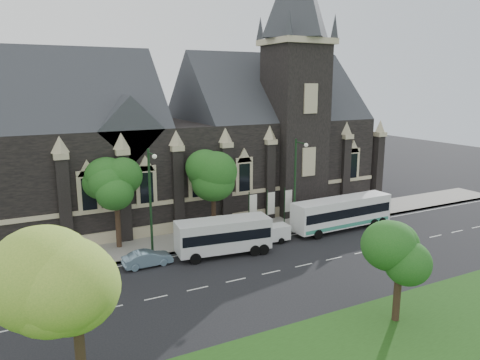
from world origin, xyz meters
TOP-DOWN VIEW (x-y plane):
  - ground at (0.00, 0.00)m, footprint 160.00×160.00m
  - sidewalk at (0.00, 9.50)m, footprint 80.00×5.00m
  - museum at (5.12, 18.78)m, footprint 40.00×17.70m
  - tree_park_near at (-11.77, -8.77)m, footprint 4.42×4.42m
  - tree_park_east at (6.18, -9.32)m, footprint 3.40×3.40m
  - tree_walk_right at (3.21, 10.71)m, footprint 4.08×4.08m
  - tree_walk_left at (-5.80, 10.70)m, footprint 3.91×3.91m
  - street_lamp_near at (10.00, 7.09)m, footprint 0.36×1.88m
  - street_lamp_mid at (-4.00, 7.09)m, footprint 0.36×1.88m
  - banner_flag_left at (6.29, 9.00)m, footprint 0.90×0.10m
  - banner_flag_center at (8.29, 9.00)m, footprint 0.90×0.10m
  - banner_flag_right at (10.29, 9.00)m, footprint 0.90×0.10m
  - tour_coach at (14.49, 5.67)m, footprint 10.82×2.77m
  - shuttle_bus at (1.42, 5.04)m, footprint 8.07×3.54m
  - box_trailer at (7.11, 5.67)m, footprint 2.92×1.72m
  - sedan at (-4.94, 5.53)m, footprint 3.87×1.41m
  - car_far_red at (-13.67, 4.75)m, footprint 3.95×2.01m

SIDE VIEW (x-z plane):
  - ground at x=0.00m, z-range 0.00..0.00m
  - sidewalk at x=0.00m, z-range 0.00..0.15m
  - sedan at x=-4.94m, z-range 0.00..1.27m
  - car_far_red at x=-13.67m, z-range 0.00..1.29m
  - box_trailer at x=7.11m, z-range 0.10..1.64m
  - tour_coach at x=14.49m, z-range 0.15..3.29m
  - shuttle_bus at x=1.42m, z-range 0.23..3.25m
  - banner_flag_left at x=6.29m, z-range 0.38..4.38m
  - banner_flag_center at x=8.29m, z-range 0.38..4.38m
  - banner_flag_right at x=10.29m, z-range 0.38..4.38m
  - tree_park_east at x=6.18m, z-range 1.48..7.76m
  - street_lamp_near at x=10.00m, z-range 0.61..9.61m
  - street_lamp_mid at x=-4.00m, z-range 0.61..9.61m
  - tree_walk_left at x=-5.80m, z-range 1.91..9.55m
  - tree_walk_right at x=3.21m, z-range 1.92..9.72m
  - tree_park_near at x=-11.77m, z-range 2.14..10.70m
  - museum at x=5.12m, z-range -6.78..23.12m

